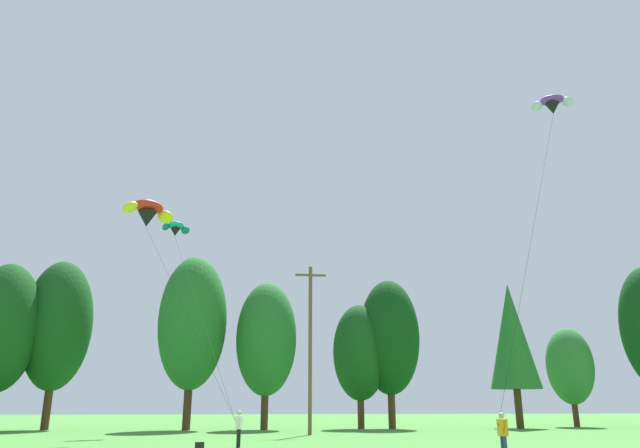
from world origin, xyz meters
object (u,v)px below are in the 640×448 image
(utility_pole, at_px, (310,344))
(parafoil_kite_far_red_yellow, at_px, (148,213))
(kite_flyer_near, at_px, (239,426))
(parafoil_kite_high_teal, at_px, (176,229))
(parafoil_kite_mid_purple, at_px, (552,104))
(kite_flyer_mid, at_px, (503,432))
(backpack, at_px, (199,447))

(utility_pole, height_order, parafoil_kite_far_red_yellow, parafoil_kite_far_red_yellow)
(kite_flyer_near, xyz_separation_m, parafoil_kite_far_red_yellow, (-6.30, 6.38, 12.57))
(parafoil_kite_high_teal, distance_m, parafoil_kite_mid_purple, 28.11)
(parafoil_kite_mid_purple, xyz_separation_m, parafoil_kite_far_red_yellow, (-25.64, 4.22, -7.01))
(parafoil_kite_mid_purple, bearing_deg, kite_flyer_mid, -133.94)
(backpack, bearing_deg, parafoil_kite_far_red_yellow, 73.94)
(parafoil_kite_high_teal, xyz_separation_m, parafoil_kite_far_red_yellow, (-0.79, -7.56, -1.20))
(parafoil_kite_high_teal, bearing_deg, backpack, -76.57)
(parafoil_kite_mid_purple, bearing_deg, utility_pole, 147.88)
(utility_pole, height_order, kite_flyer_mid, utility_pole)
(backpack, bearing_deg, kite_flyer_mid, -69.52)
(utility_pole, bearing_deg, kite_flyer_mid, -74.39)
(kite_flyer_mid, height_order, parafoil_kite_high_teal, parafoil_kite_high_teal)
(parafoil_kite_high_teal, bearing_deg, kite_flyer_mid, -54.46)
(parafoil_kite_mid_purple, height_order, parafoil_kite_far_red_yellow, parafoil_kite_mid_purple)
(kite_flyer_near, distance_m, parafoil_kite_high_teal, 20.36)
(kite_flyer_mid, relative_size, parafoil_kite_mid_purple, 0.08)
(backpack, bearing_deg, parafoil_kite_mid_purple, -32.64)
(parafoil_kite_high_teal, distance_m, backpack, 22.10)
(backpack, bearing_deg, parafoil_kite_high_teal, 59.00)
(kite_flyer_mid, distance_m, parafoil_kite_far_red_yellow, 24.84)
(utility_pole, bearing_deg, parafoil_kite_mid_purple, -32.12)
(parafoil_kite_high_teal, bearing_deg, kite_flyer_near, -68.44)
(kite_flyer_near, relative_size, parafoil_kite_mid_purple, 0.08)
(utility_pole, height_order, parafoil_kite_mid_purple, parafoil_kite_mid_purple)
(kite_flyer_near, distance_m, parafoil_kite_far_red_yellow, 15.44)
(kite_flyer_mid, bearing_deg, utility_pole, 105.61)
(kite_flyer_mid, xyz_separation_m, parafoil_kite_mid_purple, (9.44, 9.79, 19.58))
(utility_pole, distance_m, kite_flyer_near, 13.29)
(utility_pole, xyz_separation_m, parafoil_kite_high_teal, (-10.09, 2.52, 8.75))
(utility_pole, distance_m, parafoil_kite_mid_purple, 22.71)
(utility_pole, relative_size, parafoil_kite_high_teal, 0.78)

